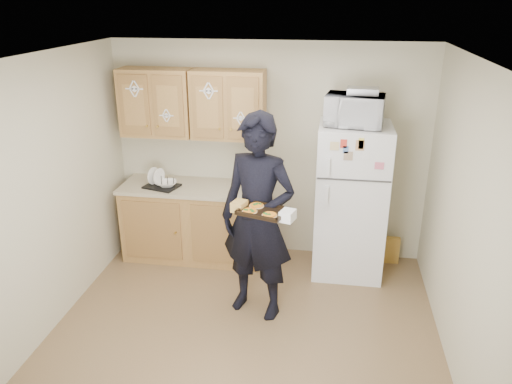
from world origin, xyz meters
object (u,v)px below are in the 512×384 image
person (258,218)px  baking_tray (263,212)px  dish_rack (162,181)px  refrigerator (350,201)px  microwave (354,110)px

person → baking_tray: size_ratio=4.99×
person → dish_rack: 1.54m
refrigerator → baking_tray: bearing=-122.9°
refrigerator → dish_rack: (-2.13, -0.04, 0.12)m
refrigerator → baking_tray: refrigerator is taller
person → dish_rack: person is taller
baking_tray → dish_rack: bearing=155.5°
refrigerator → person: person is taller
baking_tray → microwave: (0.76, 1.18, 0.66)m
refrigerator → person: size_ratio=0.85×
refrigerator → microwave: 1.01m
refrigerator → microwave: size_ratio=2.95×
person → microwave: bearing=63.3°
microwave → dish_rack: 2.28m
person → baking_tray: 0.36m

